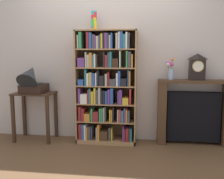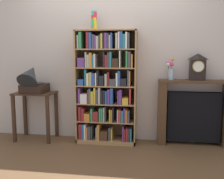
{
  "view_description": "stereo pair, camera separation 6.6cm",
  "coord_description": "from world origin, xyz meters",
  "px_view_note": "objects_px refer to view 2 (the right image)",
  "views": [
    {
      "loc": [
        0.56,
        -3.65,
        1.34
      ],
      "look_at": [
        0.08,
        0.07,
        0.8
      ],
      "focal_mm": 41.31,
      "sensor_mm": 36.0,
      "label": 1
    },
    {
      "loc": [
        0.62,
        -3.64,
        1.34
      ],
      "look_at": [
        0.08,
        0.07,
        0.8
      ],
      "focal_mm": 41.31,
      "sensor_mm": 36.0,
      "label": 2
    }
  ],
  "objects_px": {
    "mantel_clock": "(197,67)",
    "cup_stack": "(94,21)",
    "gramophone": "(32,80)",
    "flower_vase": "(171,70)",
    "side_table_left": "(35,105)",
    "fireplace_mantel": "(194,113)",
    "bookshelf": "(105,89)"
  },
  "relations": [
    {
      "from": "mantel_clock",
      "to": "cup_stack",
      "type": "bearing_deg",
      "value": -179.71
    },
    {
      "from": "gramophone",
      "to": "flower_vase",
      "type": "xyz_separation_m",
      "value": [
        2.03,
        0.17,
        0.15
      ]
    },
    {
      "from": "gramophone",
      "to": "flower_vase",
      "type": "height_order",
      "value": "flower_vase"
    },
    {
      "from": "side_table_left",
      "to": "gramophone",
      "type": "xyz_separation_m",
      "value": [
        0.0,
        -0.07,
        0.4
      ]
    },
    {
      "from": "gramophone",
      "to": "fireplace_mantel",
      "type": "distance_m",
      "value": 2.43
    },
    {
      "from": "side_table_left",
      "to": "flower_vase",
      "type": "relative_size",
      "value": 2.34
    },
    {
      "from": "cup_stack",
      "to": "flower_vase",
      "type": "relative_size",
      "value": 0.87
    },
    {
      "from": "cup_stack",
      "to": "flower_vase",
      "type": "bearing_deg",
      "value": 0.36
    },
    {
      "from": "bookshelf",
      "to": "cup_stack",
      "type": "bearing_deg",
      "value": 162.59
    },
    {
      "from": "fireplace_mantel",
      "to": "mantel_clock",
      "type": "height_order",
      "value": "mantel_clock"
    },
    {
      "from": "cup_stack",
      "to": "fireplace_mantel",
      "type": "distance_m",
      "value": 1.97
    },
    {
      "from": "cup_stack",
      "to": "gramophone",
      "type": "distance_m",
      "value": 1.26
    },
    {
      "from": "side_table_left",
      "to": "flower_vase",
      "type": "height_order",
      "value": "flower_vase"
    },
    {
      "from": "bookshelf",
      "to": "mantel_clock",
      "type": "distance_m",
      "value": 1.35
    },
    {
      "from": "fireplace_mantel",
      "to": "flower_vase",
      "type": "height_order",
      "value": "flower_vase"
    },
    {
      "from": "side_table_left",
      "to": "fireplace_mantel",
      "type": "relative_size",
      "value": 0.71
    },
    {
      "from": "bookshelf",
      "to": "gramophone",
      "type": "distance_m",
      "value": 1.1
    },
    {
      "from": "cup_stack",
      "to": "gramophone",
      "type": "relative_size",
      "value": 0.54
    },
    {
      "from": "gramophone",
      "to": "fireplace_mantel",
      "type": "relative_size",
      "value": 0.49
    },
    {
      "from": "side_table_left",
      "to": "mantel_clock",
      "type": "relative_size",
      "value": 1.97
    },
    {
      "from": "mantel_clock",
      "to": "flower_vase",
      "type": "bearing_deg",
      "value": -179.94
    },
    {
      "from": "side_table_left",
      "to": "fireplace_mantel",
      "type": "height_order",
      "value": "fireplace_mantel"
    },
    {
      "from": "gramophone",
      "to": "mantel_clock",
      "type": "xyz_separation_m",
      "value": [
        2.4,
        0.17,
        0.2
      ]
    },
    {
      "from": "cup_stack",
      "to": "gramophone",
      "type": "xyz_separation_m",
      "value": [
        -0.92,
        -0.16,
        -0.85
      ]
    },
    {
      "from": "fireplace_mantel",
      "to": "mantel_clock",
      "type": "relative_size",
      "value": 2.76
    },
    {
      "from": "bookshelf",
      "to": "side_table_left",
      "type": "relative_size",
      "value": 2.24
    },
    {
      "from": "bookshelf",
      "to": "mantel_clock",
      "type": "height_order",
      "value": "bookshelf"
    },
    {
      "from": "bookshelf",
      "to": "flower_vase",
      "type": "relative_size",
      "value": 5.26
    },
    {
      "from": "fireplace_mantel",
      "to": "flower_vase",
      "type": "distance_m",
      "value": 0.71
    },
    {
      "from": "mantel_clock",
      "to": "side_table_left",
      "type": "bearing_deg",
      "value": -177.81
    },
    {
      "from": "fireplace_mantel",
      "to": "flower_vase",
      "type": "xyz_separation_m",
      "value": [
        -0.35,
        -0.02,
        0.62
      ]
    },
    {
      "from": "cup_stack",
      "to": "mantel_clock",
      "type": "height_order",
      "value": "cup_stack"
    }
  ]
}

